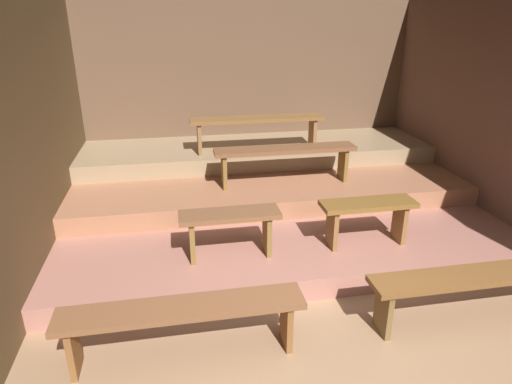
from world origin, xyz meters
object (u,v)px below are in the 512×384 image
at_px(bench_floor_right, 475,282).
at_px(bench_lower_left, 230,224).
at_px(bench_upper_center, 257,123).
at_px(bench_lower_right, 368,213).
at_px(bench_floor_left, 183,316).
at_px(bench_middle_center, 285,154).

height_order(bench_floor_right, bench_lower_left, bench_lower_left).
bearing_deg(bench_upper_center, bench_lower_right, -69.61).
xyz_separation_m(bench_floor_left, bench_lower_right, (1.98, 1.12, 0.20)).
xyz_separation_m(bench_floor_left, bench_lower_left, (0.51, 1.12, 0.20)).
height_order(bench_floor_left, bench_lower_left, bench_lower_left).
bearing_deg(bench_floor_right, bench_middle_center, 113.61).
distance_m(bench_floor_left, bench_floor_right, 2.49).
bearing_deg(bench_lower_right, bench_lower_left, 180.00).
distance_m(bench_floor_left, bench_upper_center, 3.52).
distance_m(bench_floor_left, bench_lower_left, 1.25).
xyz_separation_m(bench_lower_left, bench_lower_right, (1.46, 0.00, 0.00)).
relative_size(bench_lower_left, bench_middle_center, 0.55).
bearing_deg(bench_middle_center, bench_lower_right, -67.23).
bearing_deg(bench_upper_center, bench_middle_center, -73.93).
relative_size(bench_lower_left, bench_upper_center, 0.53).
bearing_deg(bench_floor_right, bench_floor_left, 180.00).
xyz_separation_m(bench_lower_left, bench_upper_center, (0.68, 2.12, 0.50)).
xyz_separation_m(bench_floor_right, bench_lower_left, (-1.98, 1.12, 0.20)).
relative_size(bench_lower_left, bench_lower_right, 1.00).
bearing_deg(bench_lower_left, bench_floor_left, -114.60).
distance_m(bench_lower_left, bench_lower_right, 1.46).
bearing_deg(bench_floor_right, bench_lower_left, 150.43).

